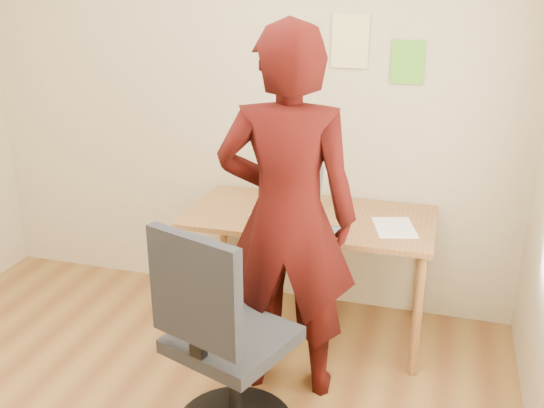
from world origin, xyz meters
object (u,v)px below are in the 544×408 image
(phone, at_px, (336,231))
(person, at_px, (287,218))
(laptop, at_px, (287,203))
(desk, at_px, (310,229))
(office_chair, at_px, (223,354))

(phone, xyz_separation_m, person, (-0.18, -0.34, 0.19))
(laptop, bearing_deg, desk, 1.76)
(phone, height_order, person, person)
(phone, distance_m, person, 0.43)
(office_chair, bearing_deg, desk, 101.36)
(office_chair, bearing_deg, laptop, 109.01)
(phone, xyz_separation_m, office_chair, (-0.34, -0.83, -0.28))
(laptop, relative_size, phone, 2.66)
(laptop, distance_m, phone, 0.39)
(phone, distance_m, office_chair, 0.94)
(laptop, bearing_deg, office_chair, -86.50)
(laptop, height_order, office_chair, office_chair)
(person, bearing_deg, office_chair, 64.77)
(laptop, distance_m, office_chair, 1.10)
(desk, xyz_separation_m, phone, (0.19, -0.21, 0.09))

